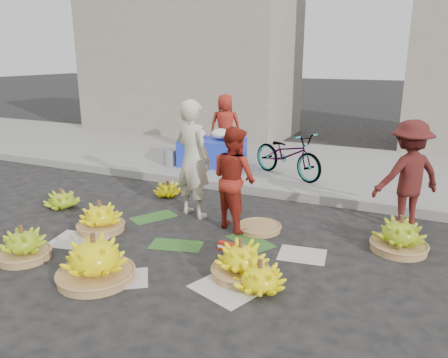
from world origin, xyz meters
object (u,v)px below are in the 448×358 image
at_px(vendor_cream, 193,159).
at_px(flower_table, 213,150).
at_px(bicycle, 288,154).
at_px(banana_bunch_4, 241,261).
at_px(banana_bunch_0, 100,218).

relative_size(vendor_cream, flower_table, 1.22).
bearing_deg(bicycle, vendor_cream, -172.01).
bearing_deg(flower_table, banana_bunch_4, -69.79).
bearing_deg(vendor_cream, bicycle, -91.35).
xyz_separation_m(banana_bunch_4, vendor_cream, (-1.36, 1.43, 0.67)).
distance_m(flower_table, bicycle, 1.65).
bearing_deg(banana_bunch_0, vendor_cream, 51.30).
height_order(vendor_cream, flower_table, vendor_cream).
relative_size(banana_bunch_4, flower_table, 0.48).
relative_size(banana_bunch_0, banana_bunch_4, 1.04).
bearing_deg(banana_bunch_0, bicycle, 64.22).
relative_size(banana_bunch_4, bicycle, 0.42).
height_order(banana_bunch_0, banana_bunch_4, banana_bunch_0).
xyz_separation_m(banana_bunch_0, banana_bunch_4, (2.20, -0.37, -0.00)).
height_order(banana_bunch_0, bicycle, bicycle).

